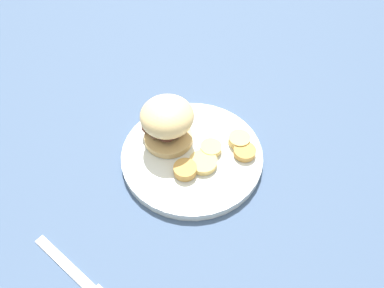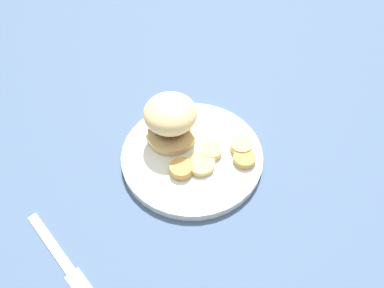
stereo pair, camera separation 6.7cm
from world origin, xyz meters
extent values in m
plane|color=#3D5170|center=(0.00, 0.00, 0.00)|extent=(4.00, 4.00, 0.00)
cylinder|color=silver|center=(0.00, 0.00, 0.01)|extent=(0.26, 0.26, 0.02)
torus|color=silver|center=(0.00, 0.00, 0.02)|extent=(0.26, 0.26, 0.01)
cylinder|color=tan|center=(0.05, 0.02, 0.03)|extent=(0.09, 0.09, 0.01)
ellipsoid|color=brown|center=(0.05, 0.00, 0.04)|extent=(0.04, 0.05, 0.02)
ellipsoid|color=#563323|center=(0.09, 0.04, 0.04)|extent=(0.04, 0.03, 0.02)
ellipsoid|color=#563323|center=(0.05, 0.02, 0.04)|extent=(0.06, 0.06, 0.02)
ellipsoid|color=#4C281E|center=(0.05, 0.02, 0.04)|extent=(0.05, 0.05, 0.01)
ellipsoid|color=#563323|center=(0.06, 0.04, 0.04)|extent=(0.04, 0.04, 0.02)
ellipsoid|color=brown|center=(0.05, 0.01, 0.04)|extent=(0.05, 0.05, 0.02)
ellipsoid|color=#563323|center=(0.05, 0.02, 0.04)|extent=(0.04, 0.05, 0.02)
ellipsoid|color=#E5C17F|center=(0.05, 0.02, 0.08)|extent=(0.10, 0.10, 0.06)
cylinder|color=#DBB766|center=(-0.03, 0.00, 0.02)|extent=(0.05, 0.05, 0.01)
cylinder|color=#BC8942|center=(-0.03, 0.04, 0.03)|extent=(0.04, 0.04, 0.02)
cylinder|color=#DBB766|center=(-0.02, -0.03, 0.02)|extent=(0.04, 0.04, 0.01)
cylinder|color=#DBB766|center=(-0.03, -0.09, 0.03)|extent=(0.04, 0.04, 0.02)
cylinder|color=#BC8942|center=(-0.06, -0.08, 0.02)|extent=(0.04, 0.04, 0.01)
cube|color=silver|center=(-0.04, 0.28, 0.00)|extent=(0.13, 0.05, 0.00)
cube|color=silver|center=(-0.13, 0.26, 0.00)|extent=(0.06, 0.04, 0.00)
camera|label=1|loc=(-0.34, 0.26, 0.57)|focal=35.00mm
camera|label=2|loc=(-0.38, 0.20, 0.57)|focal=35.00mm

